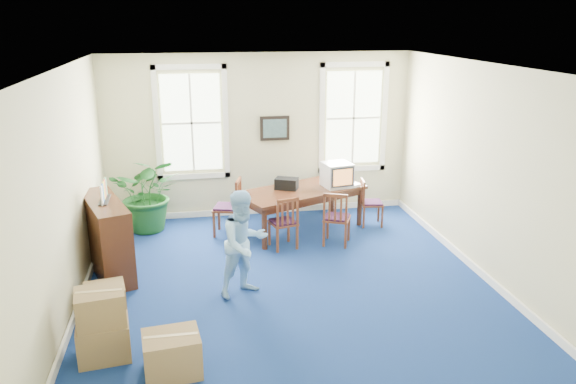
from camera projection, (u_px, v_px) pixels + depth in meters
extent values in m
plane|color=navy|center=(288.00, 283.00, 8.44)|extent=(6.50, 6.50, 0.00)
plane|color=white|center=(289.00, 66.00, 7.49)|extent=(6.50, 6.50, 0.00)
plane|color=beige|center=(259.00, 136.00, 11.02)|extent=(6.50, 0.00, 6.50)
plane|color=beige|center=(354.00, 283.00, 4.91)|extent=(6.50, 0.00, 6.50)
plane|color=beige|center=(67.00, 192.00, 7.46)|extent=(0.00, 6.50, 6.50)
plane|color=beige|center=(484.00, 171.00, 8.47)|extent=(0.00, 6.50, 6.50)
cube|color=white|center=(261.00, 210.00, 11.45)|extent=(6.00, 0.04, 0.12)
cube|color=white|center=(82.00, 296.00, 7.92)|extent=(0.04, 6.50, 0.12)
cube|color=white|center=(472.00, 265.00, 8.92)|extent=(0.04, 6.50, 0.12)
cube|color=white|center=(354.00, 185.00, 10.52)|extent=(0.22, 0.25, 0.05)
cube|color=black|center=(287.00, 184.00, 10.34)|extent=(0.48, 0.40, 0.20)
imported|color=#92CBFD|center=(244.00, 244.00, 7.91)|extent=(0.94, 0.87, 1.55)
cube|color=#472313|center=(107.00, 234.00, 8.63)|extent=(0.96, 1.67, 1.26)
imported|color=#164D1B|center=(149.00, 193.00, 10.37)|extent=(1.43, 1.29, 1.43)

